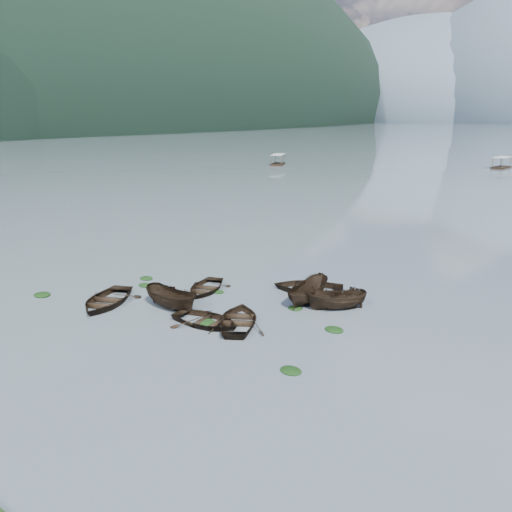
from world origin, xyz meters
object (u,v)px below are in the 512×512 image
Objects in this scene: rowboat_3 at (239,324)px; pontoon_left at (278,165)px; rowboat_0 at (106,304)px; pontoon_centre at (501,168)px.

rowboat_3 is 0.73× the size of pontoon_left.
rowboat_0 is 9.45m from rowboat_3.
pontoon_left is at bearing 92.38° from rowboat_0.
rowboat_0 is at bearing -84.19° from pontoon_centre.
rowboat_0 is at bearing -15.17° from rowboat_3.
pontoon_centre is (4.10, 108.08, 0.00)m from rowboat_0.
pontoon_centre is (-4.99, 105.51, 0.00)m from rowboat_3.
pontoon_left reaches higher than pontoon_centre.
rowboat_0 reaches higher than rowboat_3.
rowboat_3 is 96.52m from pontoon_left.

